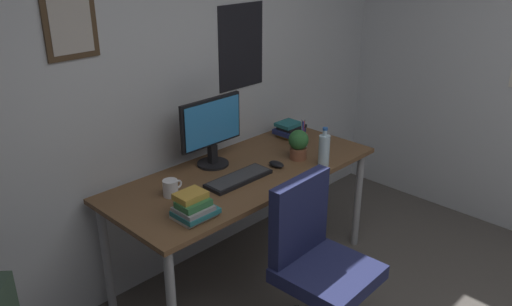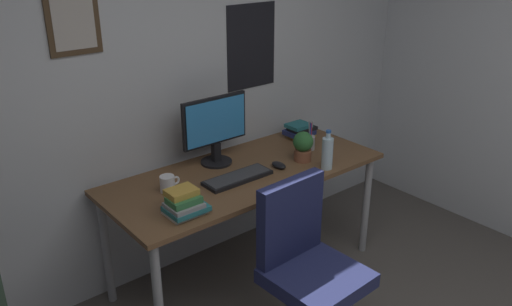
{
  "view_description": "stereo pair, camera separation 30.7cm",
  "coord_description": "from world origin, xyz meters",
  "views": [
    {
      "loc": [
        -1.73,
        -0.38,
        2.1
      ],
      "look_at": [
        0.29,
        1.6,
        0.91
      ],
      "focal_mm": 36.43,
      "sensor_mm": 36.0,
      "label": 1
    },
    {
      "loc": [
        -1.5,
        -0.59,
        2.1
      ],
      "look_at": [
        0.29,
        1.6,
        0.91
      ],
      "focal_mm": 36.43,
      "sensor_mm": 36.0,
      "label": 2
    }
  ],
  "objects": [
    {
      "name": "monitor",
      "position": [
        0.22,
        1.91,
        1.0
      ],
      "size": [
        0.46,
        0.2,
        0.43
      ],
      "color": "black",
      "rests_on": "desk"
    },
    {
      "name": "desk",
      "position": [
        0.29,
        1.7,
        0.68
      ],
      "size": [
        1.76,
        0.74,
        0.76
      ],
      "color": "brown",
      "rests_on": "ground_plane"
    },
    {
      "name": "computer_mouse",
      "position": [
        0.48,
        1.6,
        0.78
      ],
      "size": [
        0.06,
        0.11,
        0.04
      ],
      "color": "black",
      "rests_on": "desk"
    },
    {
      "name": "coffee_mug_near",
      "position": [
        -0.22,
        1.76,
        0.81
      ],
      "size": [
        0.12,
        0.08,
        0.1
      ],
      "color": "white",
      "rests_on": "desk"
    },
    {
      "name": "pen_cup",
      "position": [
        0.84,
        1.69,
        0.81
      ],
      "size": [
        0.07,
        0.07,
        0.2
      ],
      "color": "#9EA0A5",
      "rests_on": "desk"
    },
    {
      "name": "wall_back",
      "position": [
        -0.0,
        2.15,
        1.3
      ],
      "size": [
        4.4,
        0.1,
        2.6
      ],
      "color": "silver",
      "rests_on": "ground_plane"
    },
    {
      "name": "book_stack_left",
      "position": [
        -0.29,
        1.48,
        0.82
      ],
      "size": [
        0.21,
        0.18,
        0.14
      ],
      "color": "silver",
      "rests_on": "desk"
    },
    {
      "name": "book_stack_right",
      "position": [
        0.95,
        1.9,
        0.81
      ],
      "size": [
        0.21,
        0.16,
        0.1
      ],
      "color": "gold",
      "rests_on": "desk"
    },
    {
      "name": "potted_plant",
      "position": [
        0.67,
        1.59,
        0.86
      ],
      "size": [
        0.13,
        0.13,
        0.19
      ],
      "color": "brown",
      "rests_on": "desk"
    },
    {
      "name": "office_chair",
      "position": [
        0.14,
        1.01,
        0.53
      ],
      "size": [
        0.55,
        0.57,
        0.95
      ],
      "color": "#1E234C",
      "rests_on": "ground_plane"
    },
    {
      "name": "water_bottle",
      "position": [
        0.7,
        1.41,
        0.86
      ],
      "size": [
        0.07,
        0.07,
        0.25
      ],
      "color": "silver",
      "rests_on": "desk"
    },
    {
      "name": "keyboard",
      "position": [
        0.18,
        1.63,
        0.77
      ],
      "size": [
        0.43,
        0.15,
        0.03
      ],
      "color": "black",
      "rests_on": "desk"
    }
  ]
}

